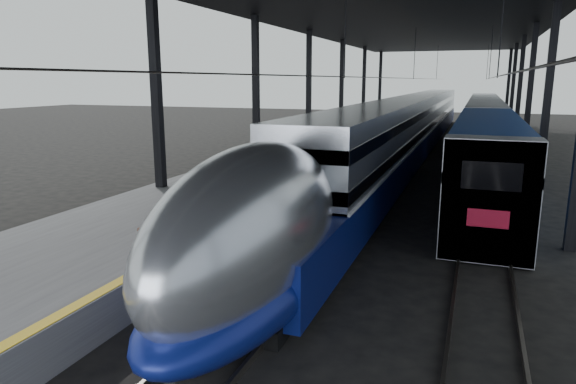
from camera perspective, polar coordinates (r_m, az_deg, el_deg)
The scene contains 8 objects.
ground at distance 15.51m, azimuth -6.08°, elevation -8.07°, with size 160.00×160.00×0.00m, color black.
platform at distance 34.83m, azimuth 3.32°, elevation 4.25°, with size 6.00×80.00×1.00m, color #4C4C4F.
yellow_strip at distance 34.06m, azimuth 7.86°, elevation 4.83°, with size 0.30×80.00×0.01m, color gold.
rails at distance 33.48m, azimuth 16.53°, elevation 2.70°, with size 6.52×80.00×0.16m.
canopy at distance 33.52m, azimuth 12.86°, elevation 18.43°, with size 18.00×75.00×9.47m.
tgv_train at distance 37.98m, azimuth 13.42°, elevation 6.83°, with size 2.92×65.20×4.19m.
second_train at distance 42.85m, azimuth 20.97°, elevation 6.86°, with size 2.73×56.05×3.76m.
child at distance 12.98m, azimuth -15.91°, elevation -5.72°, with size 0.34×0.22×0.94m, color #4E281A.
Camera 1 is at (6.53, -12.99, 5.39)m, focal length 32.00 mm.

